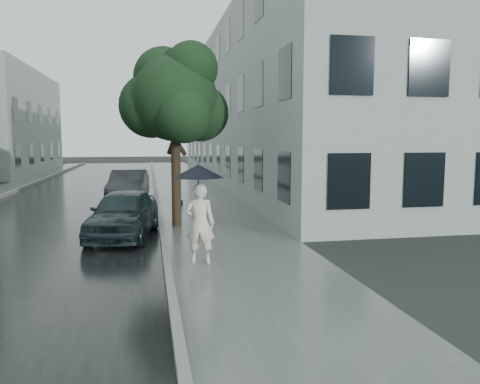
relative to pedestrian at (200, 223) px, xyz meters
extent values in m
plane|color=black|center=(0.84, 0.07, -0.89)|extent=(120.00, 120.00, 0.00)
cube|color=slate|center=(1.09, 12.07, -0.89)|extent=(3.50, 60.00, 0.01)
cube|color=slate|center=(-0.73, 12.07, -0.82)|extent=(0.15, 60.00, 0.15)
cube|color=black|center=(-4.23, 12.07, -0.89)|extent=(6.85, 60.00, 0.00)
cube|color=#95A29C|center=(6.34, 19.57, 3.61)|extent=(7.00, 36.00, 9.00)
cube|color=black|center=(2.86, 19.57, 3.61)|extent=(0.08, 32.40, 7.20)
cube|color=black|center=(-9.48, 30.07, 3.11)|extent=(0.08, 16.20, 6.40)
imported|color=beige|center=(0.00, 0.00, 0.00)|extent=(0.71, 0.54, 1.77)
cylinder|color=black|center=(-0.02, 0.01, 0.56)|extent=(0.02, 0.02, 0.89)
cone|color=black|center=(-0.02, 0.01, 1.14)|extent=(1.23, 1.23, 0.28)
cylinder|color=black|center=(-0.02, 0.01, 1.30)|extent=(0.02, 0.02, 0.08)
cylinder|color=black|center=(-0.02, 0.01, 0.09)|extent=(0.03, 0.03, 0.06)
cylinder|color=#332619|center=(-0.24, 4.49, 0.57)|extent=(0.29, 0.29, 2.93)
sphere|color=#18351C|center=(-0.24, 4.49, 3.03)|extent=(2.59, 2.59, 2.59)
sphere|color=#18351C|center=(0.56, 4.79, 2.63)|extent=(1.79, 1.79, 1.79)
sphere|color=#18351C|center=(-0.94, 4.89, 2.84)|extent=(1.99, 1.99, 1.99)
sphere|color=#18351C|center=(-0.05, 3.79, 2.53)|extent=(1.68, 1.68, 1.68)
sphere|color=#18351C|center=(-0.54, 5.08, 3.73)|extent=(1.89, 1.89, 1.89)
sphere|color=#18351C|center=(0.25, 4.29, 3.92)|extent=(1.60, 1.60, 1.60)
cylinder|color=black|center=(0.14, 9.12, 1.72)|extent=(0.12, 0.12, 5.22)
cylinder|color=black|center=(0.14, 9.12, -0.79)|extent=(0.28, 0.28, 0.20)
cylinder|color=black|center=(-0.11, 9.15, 4.33)|extent=(0.51, 0.13, 0.08)
sphere|color=silver|center=(-0.40, 9.18, 4.28)|extent=(0.32, 0.32, 0.32)
imported|color=#182729|center=(-1.78, 3.18, -0.23)|extent=(2.17, 4.08, 1.32)
imported|color=#26292C|center=(-1.93, 10.57, -0.21)|extent=(1.76, 4.22, 1.36)
camera|label=1|loc=(-1.07, -10.00, 1.86)|focal=35.00mm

